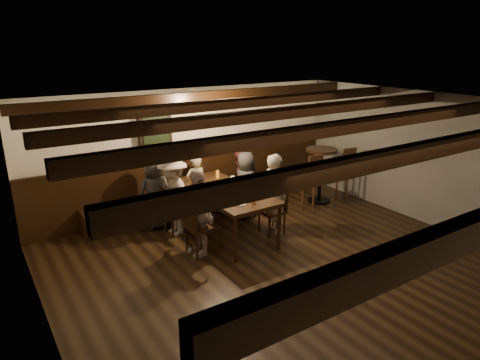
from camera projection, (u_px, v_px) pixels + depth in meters
room at (212, 174)px, 7.31m from camera, size 7.00×7.00×7.00m
dining_table at (224, 193)px, 7.36m from camera, size 0.98×2.15×0.80m
chair_left_near at (176, 219)px, 7.48m from camera, size 0.40×0.40×0.86m
chair_left_far at (200, 236)px, 6.76m from camera, size 0.45×0.45×0.97m
chair_right_near at (244, 203)px, 8.24m from camera, size 0.40×0.40×0.87m
chair_right_far at (273, 219)px, 7.52m from camera, size 0.39×0.39×0.85m
person_bench_left at (155, 193)px, 7.63m from camera, size 0.63×0.41×1.30m
person_bench_centre at (196, 185)px, 8.24m from camera, size 0.43×0.28×1.18m
person_bench_right at (239, 179)px, 8.59m from camera, size 0.58×0.45×1.19m
person_left_near at (173, 195)px, 7.33m from camera, size 0.53×0.92×1.43m
person_left_far at (198, 213)px, 6.62m from camera, size 0.35×0.83×1.41m
person_right_near at (246, 184)px, 8.14m from camera, size 0.41×0.62×1.27m
person_right_far at (275, 194)px, 7.40m from camera, size 0.35×0.52×1.43m
pint_a at (191, 178)px, 7.72m from camera, size 0.07×0.07×0.14m
pint_b at (217, 174)px, 7.96m from camera, size 0.07×0.07×0.14m
pint_c at (206, 187)px, 7.24m from camera, size 0.07×0.07×0.14m
pint_d at (233, 180)px, 7.63m from camera, size 0.07×0.07×0.14m
pint_e at (227, 196)px, 6.84m from camera, size 0.07×0.07×0.14m
pint_f at (252, 193)px, 6.98m from camera, size 0.07×0.07×0.14m
pint_g at (253, 199)px, 6.71m from camera, size 0.07×0.07×0.14m
plate_near at (239, 203)px, 6.70m from camera, size 0.24×0.24×0.01m
plate_far at (243, 192)px, 7.19m from camera, size 0.24×0.24×0.01m
condiment_caddy at (226, 187)px, 7.28m from camera, size 0.15×0.10×0.12m
candle at (221, 183)px, 7.63m from camera, size 0.05×0.05×0.05m
high_top_table at (321, 167)px, 8.85m from camera, size 0.64×0.64×1.14m
bar_stool_left at (309, 189)px, 8.53m from camera, size 0.37×0.38×1.16m
bar_stool_right at (342, 180)px, 9.09m from camera, size 0.37×0.39×1.16m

